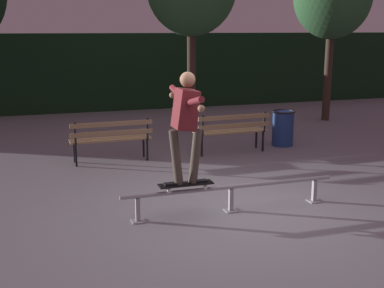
% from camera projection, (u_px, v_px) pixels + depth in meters
% --- Properties ---
extents(ground_plane, '(90.00, 90.00, 0.00)m').
position_uv_depth(ground_plane, '(231.00, 211.00, 7.26)').
color(ground_plane, gray).
extents(hedge_backdrop, '(24.00, 1.20, 2.46)m').
position_uv_depth(hedge_backdrop, '(117.00, 71.00, 16.43)').
color(hedge_backdrop, black).
rests_on(hedge_backdrop, ground).
extents(grind_rail, '(3.24, 0.18, 0.40)m').
position_uv_depth(grind_rail, '(231.00, 191.00, 7.20)').
color(grind_rail, '#9E9EA3').
rests_on(grind_rail, ground).
extents(skateboard, '(0.78, 0.20, 0.09)m').
position_uv_depth(skateboard, '(186.00, 184.00, 6.96)').
color(skateboard, black).
rests_on(skateboard, grind_rail).
extents(skateboarder, '(0.62, 1.41, 1.56)m').
position_uv_depth(skateboarder, '(186.00, 119.00, 6.75)').
color(skateboarder, black).
rests_on(skateboarder, skateboard).
extents(park_bench_leftmost, '(1.61, 0.46, 0.88)m').
position_uv_depth(park_bench_leftmost, '(111.00, 136.00, 9.78)').
color(park_bench_leftmost, black).
rests_on(park_bench_leftmost, ground).
extents(park_bench_left_center, '(1.61, 0.46, 0.88)m').
position_uv_depth(park_bench_left_center, '(232.00, 128.00, 10.52)').
color(park_bench_left_center, black).
rests_on(park_bench_left_center, ground).
extents(trash_can, '(0.52, 0.52, 0.80)m').
position_uv_depth(trash_can, '(283.00, 128.00, 11.26)').
color(trash_can, navy).
rests_on(trash_can, ground).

